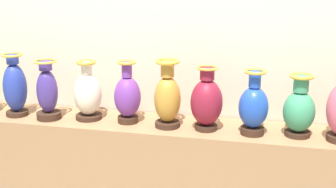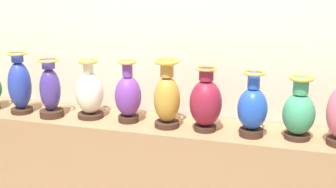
{
  "view_description": "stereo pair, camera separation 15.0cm",
  "coord_description": "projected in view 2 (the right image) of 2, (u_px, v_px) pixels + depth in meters",
  "views": [
    {
      "loc": [
        0.58,
        -2.5,
        1.82
      ],
      "look_at": [
        0.0,
        0.0,
        1.1
      ],
      "focal_mm": 49.12,
      "sensor_mm": 36.0,
      "label": 1
    },
    {
      "loc": [
        0.73,
        -2.46,
        1.82
      ],
      "look_at": [
        0.0,
        0.0,
        1.1
      ],
      "focal_mm": 49.12,
      "sensor_mm": 36.0,
      "label": 2
    }
  ],
  "objects": [
    {
      "name": "back_wall",
      "position": [
        179.0,
        43.0,
        2.83
      ],
      "size": [
        4.85,
        0.14,
        2.67
      ],
      "color": "beige",
      "rests_on": "ground_plane"
    },
    {
      "name": "vase_cobalt",
      "position": [
        20.0,
        85.0,
        2.87
      ],
      "size": [
        0.14,
        0.14,
        0.39
      ],
      "color": "#382319",
      "rests_on": "display_shelf"
    },
    {
      "name": "vase_indigo",
      "position": [
        50.0,
        91.0,
        2.8
      ],
      "size": [
        0.15,
        0.15,
        0.36
      ],
      "color": "#382319",
      "rests_on": "display_shelf"
    },
    {
      "name": "vase_ivory",
      "position": [
        90.0,
        93.0,
        2.79
      ],
      "size": [
        0.17,
        0.17,
        0.36
      ],
      "color": "#382319",
      "rests_on": "display_shelf"
    },
    {
      "name": "vase_violet",
      "position": [
        128.0,
        96.0,
        2.71
      ],
      "size": [
        0.16,
        0.16,
        0.37
      ],
      "color": "#382319",
      "rests_on": "display_shelf"
    },
    {
      "name": "vase_ochre",
      "position": [
        167.0,
        97.0,
        2.62
      ],
      "size": [
        0.15,
        0.15,
        0.4
      ],
      "color": "#382319",
      "rests_on": "display_shelf"
    },
    {
      "name": "vase_burgundy",
      "position": [
        206.0,
        102.0,
        2.56
      ],
      "size": [
        0.18,
        0.18,
        0.37
      ],
      "color": "#382319",
      "rests_on": "display_shelf"
    },
    {
      "name": "vase_sapphire",
      "position": [
        252.0,
        108.0,
        2.48
      ],
      "size": [
        0.16,
        0.16,
        0.36
      ],
      "color": "#382319",
      "rests_on": "display_shelf"
    },
    {
      "name": "vase_jade",
      "position": [
        299.0,
        112.0,
        2.44
      ],
      "size": [
        0.17,
        0.17,
        0.35
      ],
      "color": "#382319",
      "rests_on": "display_shelf"
    }
  ]
}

